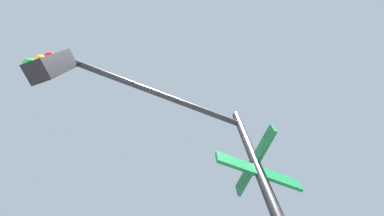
{
  "coord_description": "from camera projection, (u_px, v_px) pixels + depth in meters",
  "views": [
    {
      "loc": [
        -6.38,
        -4.64,
        1.52
      ],
      "look_at": [
        -5.97,
        -5.88,
        4.93
      ],
      "focal_mm": 24.26,
      "sensor_mm": 36.0,
      "label": 1
    }
  ],
  "objects": [
    {
      "name": "traffic_signal_near",
      "position": [
        154.0,
        133.0,
        2.91
      ],
      "size": [
        2.84,
        2.45,
        5.85
      ],
      "color": "black",
      "rests_on": "ground_plane"
    }
  ]
}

